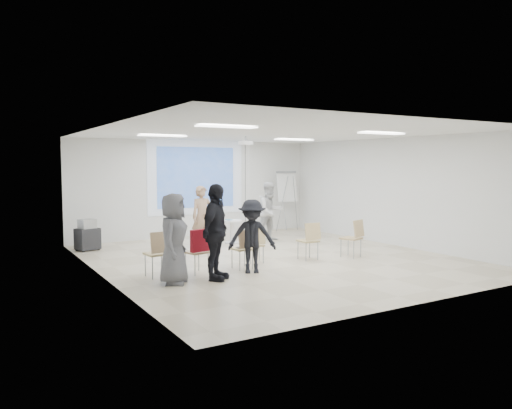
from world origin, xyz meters
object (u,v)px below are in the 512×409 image
chair_far_left (159,250)px  chair_right_inner (310,238)px  audience_left (216,225)px  audience_outer (173,233)px  av_cart (87,236)px  pedestal_table (232,230)px  chair_center (256,242)px  chair_right_far (354,235)px  audience_mid (252,232)px  player_left (202,213)px  laptop (242,247)px  flipchart_easel (287,187)px  chair_left_mid (199,249)px  player_right (270,208)px  chair_left_inner (244,246)px

chair_far_left → chair_right_inner: bearing=-5.9°
audience_left → audience_outer: bearing=127.0°
chair_far_left → av_cart: 4.03m
pedestal_table → chair_center: bearing=-107.0°
chair_right_far → audience_mid: (-2.99, -0.22, 0.32)m
player_left → chair_far_left: 3.54m
pedestal_table → player_left: size_ratio=0.36×
chair_center → chair_far_left: bearing=-160.1°
laptop → audience_mid: (-0.03, -0.50, 0.40)m
chair_right_far → flipchart_easel: bearing=55.5°
pedestal_table → flipchart_easel: 3.42m
audience_outer → av_cart: size_ratio=2.34×
chair_left_mid → chair_right_inner: (2.87, 0.05, 0.00)m
chair_left_mid → av_cart: 4.32m
player_right → chair_left_mid: bearing=-141.6°
audience_mid → chair_right_far: bearing=30.7°
audience_outer → pedestal_table: bearing=-5.9°
player_right → chair_left_mid: size_ratio=2.17×
laptop → audience_mid: 0.64m
chair_far_left → laptop: size_ratio=2.94×
chair_left_mid → chair_right_far: chair_right_far is taller
chair_left_inner → player_left: bearing=80.6°
chair_far_left → chair_left_inner: size_ratio=1.08×
pedestal_table → audience_left: bearing=-121.9°
av_cart → flipchart_easel: bearing=-13.9°
player_left → chair_right_far: 4.07m
chair_left_inner → flipchart_easel: 6.43m
flipchart_easel → player_left: bearing=-153.8°
player_left → audience_left: 3.75m
chair_far_left → av_cart: bearing=92.8°
player_left → audience_left: size_ratio=0.89×
av_cart → chair_right_inner: bearing=-62.2°
chair_right_inner → chair_left_inner: bearing=-174.8°
laptop → chair_left_inner: bearing=89.4°
chair_left_mid → audience_outer: bearing=-156.8°
pedestal_table → audience_mid: audience_mid is taller
player_left → av_cart: (-2.74, 1.25, -0.58)m
chair_right_far → chair_left_inner: bearing=157.3°
av_cart → pedestal_table: bearing=-32.3°
chair_center → chair_right_far: (2.40, -0.63, 0.07)m
player_right → chair_far_left: player_right is taller
chair_left_inner → flipchart_easel: bearing=44.9°
pedestal_table → flipchart_easel: (2.88, 1.47, 1.11)m
pedestal_table → av_cart: av_cart is taller
player_left → audience_mid: 3.34m
chair_far_left → audience_outer: 0.77m
chair_right_far → audience_outer: size_ratio=0.48×
pedestal_table → chair_far_left: bearing=-137.0°
player_left → audience_left: (-1.32, -3.51, 0.12)m
laptop → audience_outer: 1.94m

